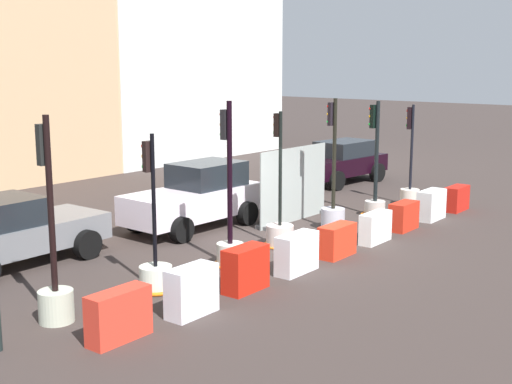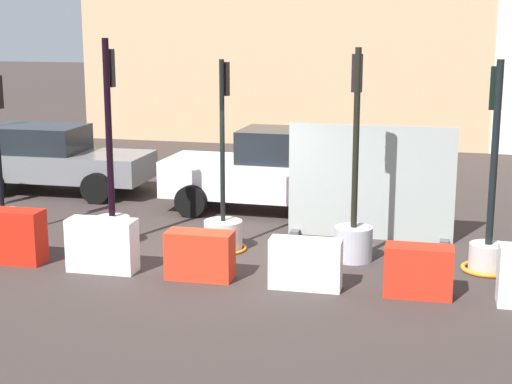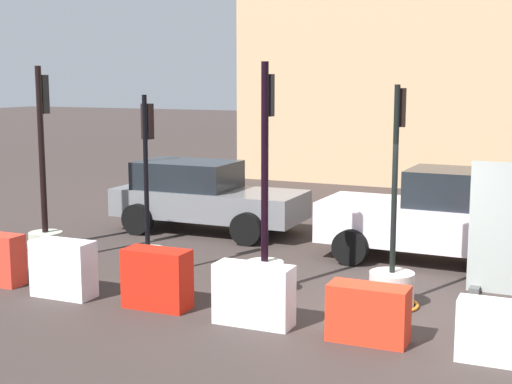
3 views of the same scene
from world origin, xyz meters
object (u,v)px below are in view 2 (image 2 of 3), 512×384
(construction_barrier_5, at_px, (306,264))
(construction_barrier_6, at_px, (418,271))
(traffic_light_1, at_px, (3,213))
(car_white_van, at_px, (268,171))
(traffic_light_3, at_px, (223,223))
(traffic_light_5, at_px, (489,233))
(traffic_light_2, at_px, (112,207))
(construction_barrier_4, at_px, (200,255))
(construction_barrier_2, at_px, (14,236))
(construction_barrier_3, at_px, (102,245))
(traffic_light_4, at_px, (354,224))
(car_grey_saloon, at_px, (53,158))

(construction_barrier_5, distance_m, construction_barrier_6, 1.69)
(traffic_light_1, xyz_separation_m, car_white_van, (4.44, 3.12, 0.44))
(traffic_light_3, height_order, traffic_light_5, traffic_light_5)
(traffic_light_3, bearing_deg, construction_barrier_6, -24.86)
(traffic_light_1, height_order, traffic_light_2, traffic_light_2)
(traffic_light_3, bearing_deg, construction_barrier_4, -86.63)
(construction_barrier_2, distance_m, construction_barrier_3, 1.66)
(traffic_light_4, distance_m, construction_barrier_6, 1.96)
(construction_barrier_2, bearing_deg, traffic_light_1, 127.26)
(traffic_light_5, relative_size, construction_barrier_2, 3.33)
(traffic_light_3, xyz_separation_m, traffic_light_5, (4.55, -0.11, 0.16))
(traffic_light_5, height_order, construction_barrier_5, traffic_light_5)
(traffic_light_5, xyz_separation_m, car_grey_saloon, (-9.85, 3.79, 0.17))
(construction_barrier_6, height_order, car_white_van, car_white_van)
(construction_barrier_3, relative_size, car_grey_saloon, 0.26)
(traffic_light_1, distance_m, traffic_light_2, 2.28)
(traffic_light_5, height_order, construction_barrier_3, traffic_light_5)
(traffic_light_4, bearing_deg, traffic_light_2, -178.85)
(traffic_light_5, height_order, construction_barrier_2, traffic_light_5)
(construction_barrier_3, xyz_separation_m, construction_barrier_5, (3.38, -0.04, -0.04))
(traffic_light_1, xyz_separation_m, construction_barrier_2, (1.11, -1.46, 0.01))
(traffic_light_4, relative_size, construction_barrier_2, 3.49)
(traffic_light_2, bearing_deg, traffic_light_1, 179.40)
(traffic_light_1, distance_m, car_white_van, 5.44)
(traffic_light_2, height_order, construction_barrier_5, traffic_light_2)
(traffic_light_5, relative_size, construction_barrier_5, 3.10)
(construction_barrier_5, height_order, construction_barrier_6, construction_barrier_5)
(car_grey_saloon, distance_m, car_white_van, 5.46)
(construction_barrier_3, relative_size, construction_barrier_6, 1.12)
(traffic_light_2, height_order, construction_barrier_2, traffic_light_2)
(traffic_light_1, xyz_separation_m, traffic_light_5, (8.88, 0.01, 0.20))
(traffic_light_5, bearing_deg, traffic_light_3, 178.57)
(construction_barrier_2, bearing_deg, construction_barrier_5, -1.28)
(car_grey_saloon, bearing_deg, construction_barrier_6, -31.02)
(traffic_light_2, bearing_deg, traffic_light_4, 1.15)
(traffic_light_4, height_order, car_white_van, traffic_light_4)
(traffic_light_1, xyz_separation_m, construction_barrier_5, (6.14, -1.57, -0.05))
(traffic_light_3, distance_m, construction_barrier_6, 3.86)
(traffic_light_3, bearing_deg, traffic_light_1, -178.31)
(traffic_light_5, distance_m, construction_barrier_5, 3.17)
(construction_barrier_6, bearing_deg, traffic_light_2, 165.21)
(construction_barrier_3, bearing_deg, traffic_light_1, 150.95)
(construction_barrier_5, bearing_deg, traffic_light_4, 72.20)
(traffic_light_5, bearing_deg, construction_barrier_4, -161.06)
(construction_barrier_6, bearing_deg, construction_barrier_2, 179.70)
(construction_barrier_2, xyz_separation_m, car_white_van, (3.33, 4.58, 0.42))
(construction_barrier_2, bearing_deg, car_grey_saloon, 111.63)
(construction_barrier_3, distance_m, construction_barrier_6, 5.06)
(traffic_light_1, height_order, construction_barrier_3, traffic_light_1)
(traffic_light_3, bearing_deg, traffic_light_5, -1.43)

